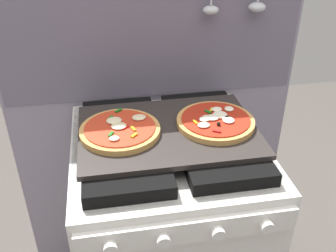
% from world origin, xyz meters
% --- Properties ---
extents(kitchen_backsplash, '(1.10, 0.09, 1.55)m').
position_xyz_m(kitchen_backsplash, '(0.00, 0.33, 0.79)').
color(kitchen_backsplash, gray).
rests_on(kitchen_backsplash, ground_plane).
extents(stove, '(0.60, 0.64, 0.90)m').
position_xyz_m(stove, '(-0.00, -0.00, 0.45)').
color(stove, white).
rests_on(stove, ground_plane).
extents(baking_tray, '(0.54, 0.38, 0.02)m').
position_xyz_m(baking_tray, '(0.00, 0.00, 0.91)').
color(baking_tray, '#2D2826').
rests_on(baking_tray, stove).
extents(pizza_left, '(0.24, 0.24, 0.03)m').
position_xyz_m(pizza_left, '(-0.14, 0.01, 0.93)').
color(pizza_left, tan).
rests_on(pizza_left, baking_tray).
extents(pizza_right, '(0.24, 0.24, 0.03)m').
position_xyz_m(pizza_right, '(0.15, 0.00, 0.93)').
color(pizza_right, tan).
rests_on(pizza_right, baking_tray).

